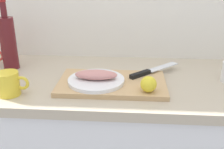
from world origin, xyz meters
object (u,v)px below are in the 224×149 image
object	(u,v)px
chef_knife	(149,71)
coffee_mug_0	(9,84)
cutting_board	(112,83)
white_plate	(96,80)
lemon_0	(149,84)
wine_bottle	(8,42)
fish_fillet	(96,75)

from	to	relation	value
chef_knife	coffee_mug_0	size ratio (longest dim) A/B	1.83
cutting_board	white_plate	distance (m)	0.07
cutting_board	lemon_0	xyz separation A→B (m)	(0.15, -0.09, 0.04)
chef_knife	lemon_0	bearing A→B (deg)	-136.23
lemon_0	coffee_mug_0	size ratio (longest dim) A/B	0.49
white_plate	wine_bottle	xyz separation A→B (m)	(-0.44, 0.19, 0.10)
coffee_mug_0	wine_bottle	bearing A→B (deg)	111.76
chef_knife	coffee_mug_0	distance (m)	0.59
lemon_0	wine_bottle	bearing A→B (deg)	158.15
cutting_board	wine_bottle	world-z (taller)	wine_bottle
white_plate	coffee_mug_0	world-z (taller)	coffee_mug_0
white_plate	wine_bottle	world-z (taller)	wine_bottle
cutting_board	coffee_mug_0	size ratio (longest dim) A/B	3.53
fish_fillet	white_plate	bearing A→B (deg)	0.00
white_plate	wine_bottle	distance (m)	0.49
lemon_0	wine_bottle	size ratio (longest dim) A/B	0.19
fish_fillet	lemon_0	distance (m)	0.22
lemon_0	fish_fillet	bearing A→B (deg)	160.19
fish_fillet	wine_bottle	bearing A→B (deg)	157.19
fish_fillet	wine_bottle	distance (m)	0.48
white_plate	lemon_0	bearing A→B (deg)	-19.81
cutting_board	fish_fillet	world-z (taller)	fish_fillet
cutting_board	chef_knife	bearing A→B (deg)	32.18
lemon_0	white_plate	bearing A→B (deg)	160.19
white_plate	lemon_0	size ratio (longest dim) A/B	3.74
white_plate	fish_fillet	xyz separation A→B (m)	(0.00, 0.00, 0.03)
white_plate	coffee_mug_0	bearing A→B (deg)	-163.09
cutting_board	fish_fillet	xyz separation A→B (m)	(-0.06, -0.01, 0.04)
white_plate	chef_knife	bearing A→B (deg)	27.02
coffee_mug_0	lemon_0	bearing A→B (deg)	2.50
chef_knife	lemon_0	xyz separation A→B (m)	(-0.01, -0.19, 0.02)
cutting_board	white_plate	bearing A→B (deg)	-167.65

